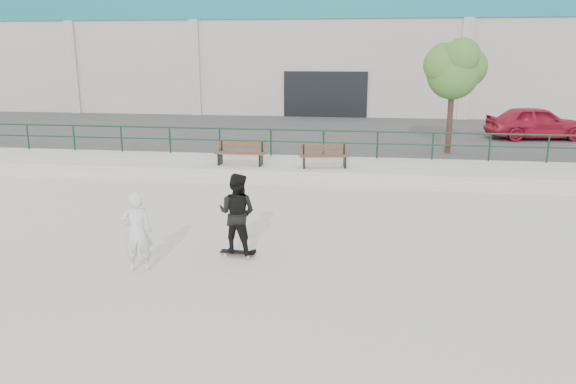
% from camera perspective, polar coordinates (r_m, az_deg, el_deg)
% --- Properties ---
extents(ground, '(120.00, 120.00, 0.00)m').
position_cam_1_polar(ground, '(11.25, -6.30, -8.90)').
color(ground, '#B9B4A9').
rests_on(ground, ground).
extents(ledge, '(30.00, 3.00, 0.50)m').
position_cam_1_polar(ledge, '(20.12, 0.43, 2.29)').
color(ledge, '#B4B2A4').
rests_on(ledge, ground).
extents(parking_strip, '(60.00, 14.00, 0.50)m').
position_cam_1_polar(parking_strip, '(28.43, 2.79, 5.78)').
color(parking_strip, '#3E3E3E').
rests_on(parking_strip, ground).
extents(railing, '(28.00, 0.06, 1.03)m').
position_cam_1_polar(railing, '(21.21, 0.92, 5.63)').
color(railing, '#153B25').
rests_on(railing, ledge).
extents(commercial_building, '(44.20, 16.33, 8.00)m').
position_cam_1_polar(commercial_building, '(42.08, 4.78, 14.37)').
color(commercial_building, beige).
rests_on(commercial_building, ground).
extents(bench_left, '(1.77, 0.55, 0.81)m').
position_cam_1_polar(bench_left, '(19.73, -4.83, 3.93)').
color(bench_left, '#50291B').
rests_on(bench_left, ledge).
extents(bench_right, '(1.74, 0.76, 0.77)m').
position_cam_1_polar(bench_right, '(19.28, 3.70, 3.65)').
color(bench_right, '#50291B').
rests_on(bench_right, ledge).
extents(tree, '(2.46, 2.18, 4.37)m').
position_cam_1_polar(tree, '(22.57, 16.54, 12.03)').
color(tree, '#482F24').
rests_on(tree, parking_strip).
extents(red_car, '(4.56, 2.32, 1.49)m').
position_cam_1_polar(red_car, '(27.82, 23.94, 6.46)').
color(red_car, maroon).
rests_on(red_car, parking_strip).
extents(skateboard, '(0.79, 0.26, 0.09)m').
position_cam_1_polar(skateboard, '(12.48, -5.10, -6.14)').
color(skateboard, black).
rests_on(skateboard, ground).
extents(standing_skater, '(0.98, 0.84, 1.77)m').
position_cam_1_polar(standing_skater, '(12.20, -5.20, -2.15)').
color(standing_skater, black).
rests_on(standing_skater, skateboard).
extents(seated_skater, '(0.70, 0.57, 1.66)m').
position_cam_1_polar(seated_skater, '(11.79, -15.09, -3.94)').
color(seated_skater, silver).
rests_on(seated_skater, ground).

